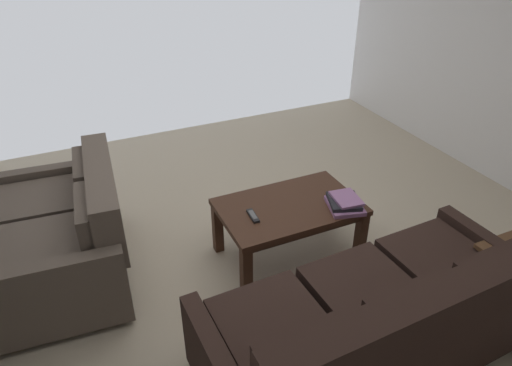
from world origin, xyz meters
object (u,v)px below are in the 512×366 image
(sofa_main, at_px, (379,323))
(loveseat_near, at_px, (64,235))
(book_stack, at_px, (345,203))
(tv_remote, at_px, (253,216))
(coffee_table, at_px, (289,213))

(sofa_main, height_order, loveseat_near, loveseat_near)
(book_stack, bearing_deg, tv_remote, -13.76)
(loveseat_near, relative_size, tv_remote, 8.42)
(coffee_table, bearing_deg, book_stack, 151.38)
(sofa_main, xyz_separation_m, coffee_table, (-0.01, -1.09, 0.05))
(tv_remote, bearing_deg, sofa_main, 105.40)
(sofa_main, bearing_deg, book_stack, -111.85)
(coffee_table, xyz_separation_m, book_stack, (-0.35, 0.19, 0.11))
(loveseat_near, bearing_deg, book_stack, 161.20)
(coffee_table, relative_size, tv_remote, 6.31)
(sofa_main, height_order, tv_remote, sofa_main)
(loveseat_near, distance_m, book_stack, 2.00)
(book_stack, bearing_deg, coffee_table, -28.62)
(sofa_main, relative_size, loveseat_near, 1.46)
(loveseat_near, xyz_separation_m, coffee_table, (-1.54, 0.45, 0.03))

